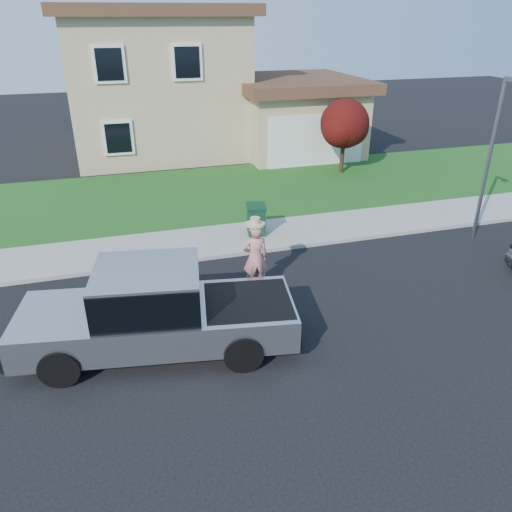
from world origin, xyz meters
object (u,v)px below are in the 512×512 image
at_px(pickup_truck, 156,313).
at_px(ornamental_tree, 345,126).
at_px(woman, 255,256).
at_px(street_lamp, 492,152).
at_px(trash_bin, 256,219).

height_order(pickup_truck, ornamental_tree, ornamental_tree).
relative_size(woman, street_lamp, 0.41).
distance_m(trash_bin, street_lamp, 7.30).
xyz_separation_m(pickup_truck, ornamental_tree, (9.29, 10.65, 1.23)).
height_order(pickup_truck, trash_bin, pickup_truck).
bearing_deg(woman, trash_bin, -103.07).
height_order(woman, street_lamp, street_lamp).
bearing_deg(trash_bin, pickup_truck, -115.86).
height_order(pickup_truck, street_lamp, street_lamp).
bearing_deg(ornamental_tree, woman, -126.89).
bearing_deg(ornamental_tree, pickup_truck, -131.09).
bearing_deg(street_lamp, trash_bin, 158.79).
bearing_deg(woman, ornamental_tree, -123.04).
height_order(ornamental_tree, trash_bin, ornamental_tree).
distance_m(pickup_truck, trash_bin, 6.22).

